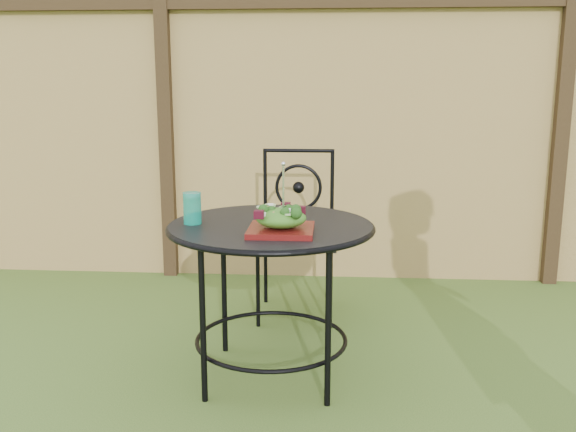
# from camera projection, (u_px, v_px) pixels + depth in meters

# --- Properties ---
(fence) EXTENTS (8.00, 0.12, 1.90)m
(fence) POSITION_uv_depth(u_px,v_px,m) (359.00, 141.00, 4.30)
(fence) COLOR tan
(fence) RESTS_ON ground
(patio_table) EXTENTS (0.92, 0.92, 0.72)m
(patio_table) POSITION_uv_depth(u_px,v_px,m) (271.00, 254.00, 2.86)
(patio_table) COLOR black
(patio_table) RESTS_ON ground
(patio_chair) EXTENTS (0.46, 0.46, 0.95)m
(patio_chair) POSITION_uv_depth(u_px,v_px,m) (297.00, 229.00, 3.72)
(patio_chair) COLOR black
(patio_chair) RESTS_ON ground
(salad_plate) EXTENTS (0.27, 0.27, 0.02)m
(salad_plate) POSITION_uv_depth(u_px,v_px,m) (281.00, 230.00, 2.67)
(salad_plate) COLOR #470A0C
(salad_plate) RESTS_ON patio_table
(salad) EXTENTS (0.21, 0.21, 0.08)m
(salad) POSITION_uv_depth(u_px,v_px,m) (281.00, 218.00, 2.65)
(salad) COLOR #235614
(salad) RESTS_ON salad_plate
(fork) EXTENTS (0.01, 0.01, 0.18)m
(fork) POSITION_uv_depth(u_px,v_px,m) (283.00, 187.00, 2.63)
(fork) COLOR silver
(fork) RESTS_ON salad
(drinking_glass) EXTENTS (0.08, 0.08, 0.14)m
(drinking_glass) POSITION_uv_depth(u_px,v_px,m) (192.00, 208.00, 2.83)
(drinking_glass) COLOR #0C8F76
(drinking_glass) RESTS_ON patio_table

